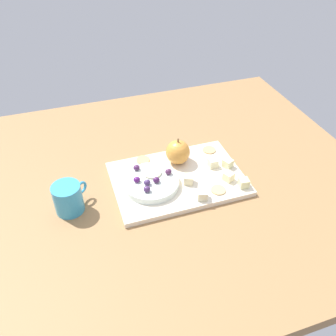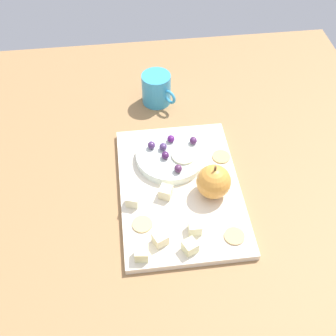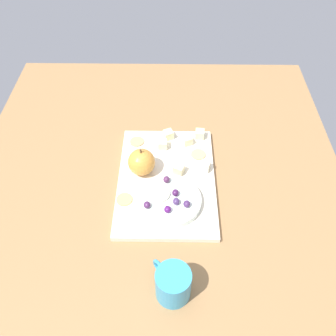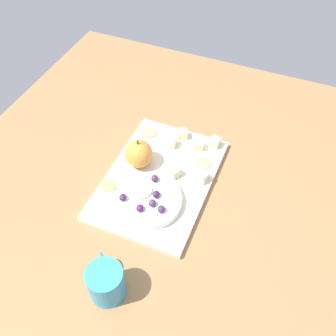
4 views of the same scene
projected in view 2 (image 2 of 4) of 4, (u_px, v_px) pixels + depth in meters
table at (191, 192)px, 101.57cm from camera, size 123.31×108.61×3.83cm
platter at (180, 189)px, 98.76cm from camera, size 39.15×27.18×1.61cm
serving_dish at (171, 156)px, 102.99cm from camera, size 16.59×16.59×2.03cm
apple_whole at (214, 182)px, 94.19cm from camera, size 7.67×7.67×7.67cm
apple_stem at (215, 168)px, 90.85cm from camera, size 0.50×0.50×1.20cm
cheese_cube_0 at (190, 247)px, 86.36cm from camera, size 3.56×3.56×2.68cm
cheese_cube_1 at (142, 254)px, 85.33cm from camera, size 2.99×2.99×2.68cm
cheese_cube_2 at (195, 228)px, 89.34cm from camera, size 2.70×2.70×2.68cm
cheese_cube_3 at (133, 200)px, 94.00cm from camera, size 3.36×3.36×2.68cm
cheese_cube_4 at (166, 192)px, 95.45cm from camera, size 3.57×3.57×2.68cm
cheese_cube_5 at (160, 239)px, 87.56cm from camera, size 3.56×3.56×2.68cm
cracker_0 at (142, 224)px, 91.25cm from camera, size 4.30×4.30×0.40cm
cracker_1 at (221, 157)px, 104.00cm from camera, size 4.30×4.30×0.40cm
cracker_2 at (234, 236)px, 89.31cm from camera, size 4.30×4.30×0.40cm
grape_0 at (171, 139)px, 104.28cm from camera, size 1.98×1.79×1.65cm
grape_1 at (151, 145)px, 102.73cm from camera, size 1.98×1.79×1.83cm
grape_2 at (163, 147)px, 102.44cm from camera, size 1.98×1.79×1.74cm
grape_3 at (178, 169)px, 97.87cm from camera, size 1.98×1.79×1.83cm
grape_4 at (193, 141)px, 103.83cm from camera, size 1.98×1.79×1.71cm
grape_5 at (165, 155)px, 100.63cm from camera, size 1.98×1.79×1.74cm
apple_slice_0 at (184, 155)px, 101.42cm from camera, size 5.77×5.77×0.60cm
cup at (157, 89)px, 117.05cm from camera, size 9.73×8.69×8.64cm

